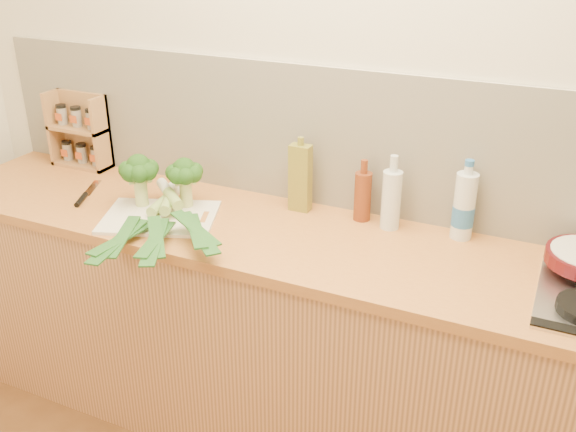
# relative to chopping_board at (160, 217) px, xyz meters

# --- Properties ---
(room_shell) EXTENTS (3.50, 3.50, 3.50)m
(room_shell) POSITION_rel_chopping_board_xyz_m (0.60, 0.38, 0.26)
(room_shell) COLOR beige
(room_shell) RESTS_ON ground
(counter) EXTENTS (3.20, 0.62, 0.90)m
(counter) POSITION_rel_chopping_board_xyz_m (0.60, 0.09, -0.46)
(counter) COLOR tan
(counter) RESTS_ON ground
(chopping_board) EXTENTS (0.49, 0.43, 0.01)m
(chopping_board) POSITION_rel_chopping_board_xyz_m (0.00, 0.00, 0.00)
(chopping_board) COLOR white
(chopping_board) RESTS_ON counter
(broccoli_left) EXTENTS (0.15, 0.15, 0.21)m
(broccoli_left) POSITION_rel_chopping_board_xyz_m (-0.12, 0.05, 0.15)
(broccoli_left) COLOR #B8C673
(broccoli_left) RESTS_ON chopping_board
(broccoli_right) EXTENTS (0.14, 0.14, 0.19)m
(broccoli_right) POSITION_rel_chopping_board_xyz_m (0.04, 0.12, 0.14)
(broccoli_right) COLOR #B8C673
(broccoli_right) RESTS_ON chopping_board
(leek_front) EXTENTS (0.15, 0.64, 0.04)m
(leek_front) POSITION_rel_chopping_board_xyz_m (-0.01, -0.05, 0.03)
(leek_front) COLOR white
(leek_front) RESTS_ON chopping_board
(leek_mid) EXTENTS (0.33, 0.60, 0.04)m
(leek_mid) POSITION_rel_chopping_board_xyz_m (0.05, -0.04, 0.05)
(leek_mid) COLOR white
(leek_mid) RESTS_ON chopping_board
(leek_back) EXTENTS (0.53, 0.46, 0.04)m
(leek_back) POSITION_rel_chopping_board_xyz_m (0.10, -0.01, 0.07)
(leek_back) COLOR white
(leek_back) RESTS_ON chopping_board
(chefs_knife) EXTENTS (0.13, 0.27, 0.02)m
(chefs_knife) POSITION_rel_chopping_board_xyz_m (-0.39, 0.03, 0.00)
(chefs_knife) COLOR silver
(chefs_knife) RESTS_ON counter
(spice_rack) EXTENTS (0.28, 0.11, 0.33)m
(spice_rack) POSITION_rel_chopping_board_xyz_m (-0.64, 0.34, 0.14)
(spice_rack) COLOR tan
(spice_rack) RESTS_ON counter
(oil_tin) EXTENTS (0.08, 0.05, 0.29)m
(oil_tin) POSITION_rel_chopping_board_xyz_m (0.44, 0.30, 0.13)
(oil_tin) COLOR olive
(oil_tin) RESTS_ON counter
(glass_bottle) EXTENTS (0.07, 0.07, 0.28)m
(glass_bottle) POSITION_rel_chopping_board_xyz_m (0.80, 0.29, 0.11)
(glass_bottle) COLOR silver
(glass_bottle) RESTS_ON counter
(amber_bottle) EXTENTS (0.06, 0.06, 0.23)m
(amber_bottle) POSITION_rel_chopping_board_xyz_m (0.69, 0.31, 0.09)
(amber_bottle) COLOR maroon
(amber_bottle) RESTS_ON counter
(water_bottle) EXTENTS (0.08, 0.08, 0.27)m
(water_bottle) POSITION_rel_chopping_board_xyz_m (1.05, 0.32, 0.11)
(water_bottle) COLOR silver
(water_bottle) RESTS_ON counter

